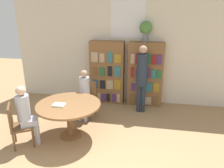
# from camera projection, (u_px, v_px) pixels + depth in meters

# --- Properties ---
(wall_back) EXTENTS (6.40, 0.07, 3.00)m
(wall_back) POSITION_uv_depth(u_px,v_px,m) (127.00, 49.00, 5.94)
(wall_back) COLOR beige
(wall_back) RESTS_ON ground_plane
(bookshelf_left) EXTENTS (0.93, 0.34, 1.73)m
(bookshelf_left) POSITION_uv_depth(u_px,v_px,m) (107.00, 72.00, 6.06)
(bookshelf_left) COLOR brown
(bookshelf_left) RESTS_ON ground_plane
(bookshelf_right) EXTENTS (0.93, 0.34, 1.73)m
(bookshelf_right) POSITION_uv_depth(u_px,v_px,m) (145.00, 74.00, 5.88)
(bookshelf_right) COLOR brown
(bookshelf_right) RESTS_ON ground_plane
(flower_vase) EXTENTS (0.33, 0.33, 0.53)m
(flower_vase) POSITION_uv_depth(u_px,v_px,m) (146.00, 28.00, 5.49)
(flower_vase) COLOR slate
(flower_vase) RESTS_ON bookshelf_right
(reading_table) EXTENTS (1.30, 1.30, 0.73)m
(reading_table) POSITION_uv_depth(u_px,v_px,m) (69.00, 109.00, 4.42)
(reading_table) COLOR brown
(reading_table) RESTS_ON ground_plane
(chair_near_camera) EXTENTS (0.55, 0.55, 0.87)m
(chair_near_camera) POSITION_uv_depth(u_px,v_px,m) (17.00, 124.00, 4.14)
(chair_near_camera) COLOR brown
(chair_near_camera) RESTS_ON ground_plane
(chair_left_side) EXTENTS (0.43, 0.43, 0.87)m
(chair_left_side) POSITION_uv_depth(u_px,v_px,m) (87.00, 97.00, 5.36)
(chair_left_side) COLOR brown
(chair_left_side) RESTS_ON ground_plane
(seated_reader_left) EXTENTS (0.26, 0.37, 1.21)m
(seated_reader_left) POSITION_uv_depth(u_px,v_px,m) (84.00, 93.00, 5.13)
(seated_reader_left) COLOR #B2B7C6
(seated_reader_left) RESTS_ON ground_plane
(seated_reader_right) EXTENTS (0.40, 0.38, 1.22)m
(seated_reader_right) POSITION_uv_depth(u_px,v_px,m) (26.00, 112.00, 4.14)
(seated_reader_right) COLOR #B2B7C6
(seated_reader_right) RESTS_ON ground_plane
(librarian_standing) EXTENTS (0.27, 0.54, 1.72)m
(librarian_standing) POSITION_uv_depth(u_px,v_px,m) (142.00, 73.00, 5.37)
(librarian_standing) COLOR #232D3D
(librarian_standing) RESTS_ON ground_plane
(open_book_on_table) EXTENTS (0.24, 0.18, 0.03)m
(open_book_on_table) POSITION_uv_depth(u_px,v_px,m) (59.00, 105.00, 4.30)
(open_book_on_table) COLOR silver
(open_book_on_table) RESTS_ON reading_table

